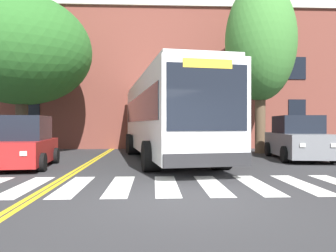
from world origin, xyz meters
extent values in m
plane|color=#303033|center=(0.00, 0.00, 0.00)|extent=(120.00, 120.00, 0.00)
cube|color=white|center=(-3.55, 1.70, 0.00)|extent=(0.56, 2.82, 0.01)
cube|color=white|center=(-2.41, 1.69, 0.00)|extent=(0.56, 2.82, 0.01)
cube|color=white|center=(-1.28, 1.69, 0.00)|extent=(0.56, 2.82, 0.01)
cube|color=white|center=(-0.14, 1.69, 0.00)|extent=(0.56, 2.82, 0.01)
cube|color=white|center=(0.99, 1.69, 0.00)|extent=(0.56, 2.82, 0.01)
cube|color=white|center=(2.12, 1.69, 0.00)|extent=(0.56, 2.82, 0.01)
cube|color=white|center=(3.26, 1.69, 0.00)|extent=(0.56, 2.82, 0.01)
cube|color=gold|center=(-3.04, 15.69, 0.00)|extent=(0.12, 36.00, 0.01)
cube|color=gold|center=(-2.88, 15.69, 0.00)|extent=(0.12, 36.00, 0.01)
cube|color=white|center=(0.10, 7.71, 1.87)|extent=(4.15, 11.54, 2.95)
cube|color=black|center=(1.32, 7.89, 2.17)|extent=(1.61, 10.27, 1.06)
cube|color=black|center=(-1.12, 7.52, 2.17)|extent=(1.61, 10.27, 1.06)
cube|color=black|center=(0.96, 2.11, 2.23)|extent=(2.18, 0.36, 1.77)
cube|color=yellow|center=(0.96, 2.11, 3.11)|extent=(1.34, 0.24, 0.24)
cube|color=#232326|center=(0.97, 2.09, 0.58)|extent=(2.39, 0.47, 0.36)
cube|color=silver|center=(0.10, 7.71, 3.43)|extent=(3.93, 11.07, 0.16)
cylinder|color=black|center=(1.79, 4.42, 0.50)|extent=(0.71, 1.07, 1.00)
cylinder|color=black|center=(-0.52, 4.07, 0.50)|extent=(0.71, 1.07, 1.00)
cylinder|color=black|center=(0.86, 10.40, 0.50)|extent=(0.71, 1.07, 1.00)
cylinder|color=black|center=(-1.45, 10.04, 0.50)|extent=(0.71, 1.07, 1.00)
cylinder|color=black|center=(0.70, 11.48, 0.50)|extent=(0.71, 1.07, 1.00)
cylinder|color=black|center=(-1.61, 11.13, 0.50)|extent=(0.71, 1.07, 1.00)
cube|color=#AD1E1E|center=(-5.02, 5.26, 0.57)|extent=(2.09, 3.76, 0.80)
cube|color=black|center=(-5.02, 5.29, 1.39)|extent=(1.75, 2.13, 0.84)
cube|color=white|center=(-4.32, 3.50, 0.65)|extent=(0.20, 0.06, 0.14)
cylinder|color=black|center=(-4.02, 4.23, 0.30)|extent=(0.28, 0.62, 0.60)
cylinder|color=black|center=(-4.25, 6.46, 0.30)|extent=(0.28, 0.62, 0.60)
cylinder|color=black|center=(-6.02, 6.28, 0.30)|extent=(0.28, 0.62, 0.60)
cube|color=slate|center=(5.80, 7.47, 0.65)|extent=(2.33, 4.58, 0.95)
cube|color=black|center=(5.81, 7.60, 1.51)|extent=(1.88, 2.28, 0.76)
cube|color=white|center=(6.10, 5.21, 0.75)|extent=(0.20, 0.06, 0.14)
cube|color=white|center=(5.00, 5.33, 0.75)|extent=(0.20, 0.06, 0.14)
cylinder|color=black|center=(6.58, 6.01, 0.33)|extent=(0.29, 0.68, 0.66)
cylinder|color=black|center=(4.71, 6.22, 0.33)|extent=(0.29, 0.68, 0.66)
cylinder|color=black|center=(6.89, 8.72, 0.33)|extent=(0.29, 0.68, 0.66)
cylinder|color=black|center=(5.02, 8.93, 0.33)|extent=(0.29, 0.68, 0.66)
cylinder|color=brown|center=(5.14, 10.50, 1.60)|extent=(0.54, 0.54, 3.21)
ellipsoid|color=#428438|center=(5.14, 10.50, 5.85)|extent=(4.55, 4.98, 6.21)
cylinder|color=#4C3D2D|center=(-6.81, 9.72, 1.43)|extent=(0.58, 0.58, 2.85)
ellipsoid|color=#2D6B28|center=(-6.81, 9.72, 5.08)|extent=(9.00, 9.11, 5.25)
cube|color=brown|center=(0.35, 16.98, 4.75)|extent=(41.08, 6.44, 9.50)
cube|color=beige|center=(0.35, 13.68, 9.10)|extent=(41.08, 0.16, 0.60)
cube|color=black|center=(-7.87, 13.73, 2.37)|extent=(1.10, 0.06, 1.40)
cube|color=black|center=(0.35, 13.73, 2.37)|extent=(1.10, 0.06, 1.40)
cube|color=black|center=(8.56, 13.73, 2.37)|extent=(1.10, 0.06, 1.40)
cube|color=black|center=(-7.87, 13.73, 5.03)|extent=(1.10, 0.06, 1.40)
cube|color=black|center=(0.35, 13.73, 5.03)|extent=(1.10, 0.06, 1.40)
cube|color=black|center=(8.56, 13.73, 5.03)|extent=(1.10, 0.06, 1.40)
camera|label=1|loc=(-0.47, -6.39, 1.52)|focal=35.00mm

